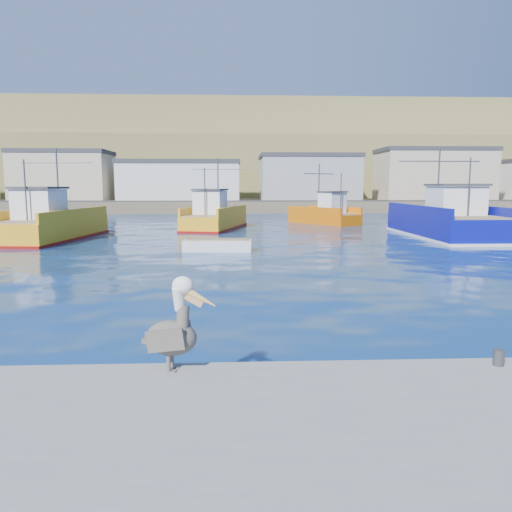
{
  "coord_description": "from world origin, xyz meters",
  "views": [
    {
      "loc": [
        -1.87,
        -12.02,
        3.79
      ],
      "look_at": [
        -1.13,
        4.39,
        1.48
      ],
      "focal_mm": 35.0,
      "sensor_mm": 36.0,
      "label": 1
    }
  ],
  "objects": [
    {
      "name": "trawler_yellow_b",
      "position": [
        -3.56,
        32.5,
        0.98
      ],
      "size": [
        5.9,
        10.63,
        6.36
      ],
      "color": "orange",
      "rests_on": "ground"
    },
    {
      "name": "skiff_mid",
      "position": [
        -2.81,
        17.13,
        0.28
      ],
      "size": [
        4.06,
        1.62,
        0.87
      ],
      "color": "silver",
      "rests_on": "ground"
    },
    {
      "name": "skiff_left",
      "position": [
        -15.8,
        21.48,
        0.29
      ],
      "size": [
        4.34,
        1.98,
        0.91
      ],
      "color": "silver",
      "rests_on": "ground"
    },
    {
      "name": "dock_bollards",
      "position": [
        0.6,
        -3.4,
        0.65
      ],
      "size": [
        36.2,
        0.2,
        0.3
      ],
      "color": "#4C4C4C",
      "rests_on": "dock"
    },
    {
      "name": "far_shore",
      "position": [
        0.0,
        109.2,
        8.98
      ],
      "size": [
        200.0,
        81.0,
        24.0
      ],
      "color": "brown",
      "rests_on": "ground"
    },
    {
      "name": "trawler_blue",
      "position": [
        13.96,
        24.6,
        1.14
      ],
      "size": [
        6.3,
        13.12,
        6.75
      ],
      "color": "#090E84",
      "rests_on": "ground"
    },
    {
      "name": "trawler_yellow_a",
      "position": [
        -14.85,
        23.98,
        1.05
      ],
      "size": [
        5.35,
        11.93,
        6.55
      ],
      "color": "orange",
      "rests_on": "ground"
    },
    {
      "name": "ground",
      "position": [
        0.0,
        0.0,
        0.0
      ],
      "size": [
        260.0,
        260.0,
        0.0
      ],
      "primitive_type": "plane",
      "color": "navy",
      "rests_on": "ground"
    },
    {
      "name": "boat_orange",
      "position": [
        7.42,
        37.89,
        1.01
      ],
      "size": [
        6.72,
        8.19,
        6.02
      ],
      "color": "#CB5C06",
      "rests_on": "ground"
    },
    {
      "name": "pelican",
      "position": [
        -2.95,
        -3.33,
        1.23
      ],
      "size": [
        1.39,
        0.71,
        1.71
      ],
      "color": "#595451",
      "rests_on": "dock"
    }
  ]
}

